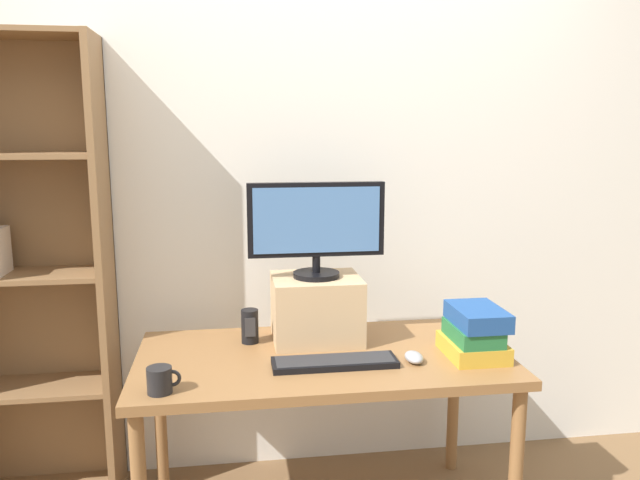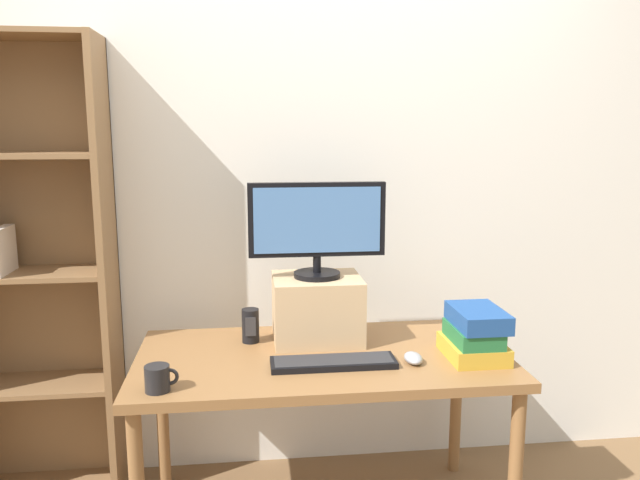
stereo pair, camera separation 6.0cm
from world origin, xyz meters
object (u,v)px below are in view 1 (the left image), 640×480
riser_box (316,308)px  computer_mouse (414,357)px  computer_monitor (316,225)px  keyboard (335,362)px  coffee_mug (160,380)px  book_stack (474,333)px  desk (323,372)px  desk_speaker (250,326)px  bookshelf_unit (27,274)px

riser_box → computer_mouse: riser_box is taller
computer_monitor → keyboard: computer_monitor is taller
riser_box → coffee_mug: size_ratio=3.17×
keyboard → book_stack: 0.54m
desk → desk_speaker: size_ratio=10.31×
coffee_mug → computer_monitor: bearing=37.5°
desk → bookshelf_unit: 1.26m
desk → bookshelf_unit: bearing=161.7°
computer_monitor → keyboard: (0.03, -0.29, -0.45)m
bookshelf_unit → coffee_mug: bearing=-48.1°
computer_monitor → keyboard: size_ratio=1.19×
riser_box → coffee_mug: riser_box is taller
keyboard → desk_speaker: size_ratio=3.34×
bookshelf_unit → book_stack: bearing=-15.8°
computer_monitor → computer_mouse: (0.32, -0.29, -0.45)m
bookshelf_unit → coffee_mug: (0.58, -0.65, -0.22)m
computer_monitor → coffee_mug: size_ratio=4.90×
computer_monitor → riser_box: bearing=90.0°
bookshelf_unit → riser_box: size_ratio=5.47×
computer_monitor → bookshelf_unit: bearing=169.5°
computer_monitor → desk_speaker: computer_monitor is taller
computer_mouse → book_stack: bearing=6.0°
book_stack → bookshelf_unit: bearing=164.2°
desk → keyboard: 0.15m
computer_monitor → keyboard: 0.54m
computer_mouse → book_stack: 0.25m
desk_speaker → computer_mouse: bearing=-26.9°
computer_monitor → desk: bearing=-90.0°
bookshelf_unit → computer_mouse: bearing=-19.1°
riser_box → computer_monitor: bearing=-90.0°
bookshelf_unit → riser_box: bookshelf_unit is taller
keyboard → desk_speaker: desk_speaker is taller
desk → bookshelf_unit: size_ratio=0.73×
computer_mouse → desk_speaker: bearing=153.1°
computer_mouse → keyboard: bearing=178.5°
bookshelf_unit → book_stack: (1.71, -0.48, -0.17)m
desk → bookshelf_unit: (-1.15, 0.38, 0.33)m
desk → riser_box: (0.00, 0.17, 0.20)m
bookshelf_unit → computer_mouse: bookshelf_unit is taller
desk → coffee_mug: size_ratio=12.69×
desk → computer_mouse: size_ratio=13.38×
computer_mouse → coffee_mug: 0.90m
book_stack → desk_speaker: (-0.82, 0.27, -0.02)m
coffee_mug → desk: bearing=25.3°
riser_box → keyboard: riser_box is taller
keyboard → desk_speaker: (-0.29, 0.29, 0.06)m
desk_speaker → computer_monitor: bearing=-0.4°
riser_box → book_stack: bearing=-26.0°
book_stack → keyboard: bearing=-178.1°
keyboard → computer_mouse: 0.29m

